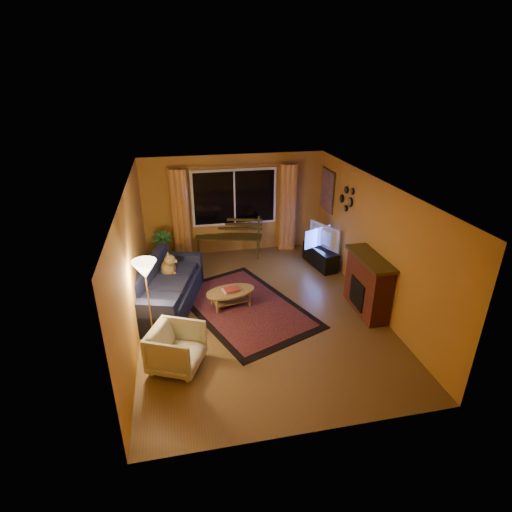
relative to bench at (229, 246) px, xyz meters
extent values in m
cube|color=brown|center=(0.20, -2.75, -0.26)|extent=(4.50, 6.00, 0.02)
cube|color=white|center=(0.20, -2.75, 2.26)|extent=(4.50, 6.00, 0.02)
cube|color=#C5842E|center=(0.20, 0.26, 1.00)|extent=(4.50, 0.02, 2.50)
cube|color=#C5842E|center=(-2.06, -2.75, 1.00)|extent=(0.02, 6.00, 2.50)
cube|color=#C5842E|center=(2.46, -2.75, 1.00)|extent=(0.02, 6.00, 2.50)
cube|color=black|center=(0.20, 0.19, 1.20)|extent=(2.00, 0.02, 1.30)
cylinder|color=#BF8C3F|center=(0.20, 0.15, 2.00)|extent=(3.20, 0.03, 0.03)
cylinder|color=#D4863A|center=(-1.15, 0.13, 0.87)|extent=(0.36, 0.36, 2.24)
cylinder|color=#D4863A|center=(1.55, 0.13, 0.87)|extent=(0.36, 0.36, 2.24)
cube|color=#352C0F|center=(0.00, 0.00, 0.00)|extent=(1.73, 0.92, 0.50)
imported|color=#235B1E|center=(-1.64, -0.40, 0.21)|extent=(0.52, 0.52, 0.91)
cube|color=#171B34|center=(-1.55, -2.24, 0.20)|extent=(1.55, 2.40, 0.90)
imported|color=beige|center=(-1.41, -4.09, 0.14)|extent=(0.95, 0.98, 0.78)
cylinder|color=#BF8C3F|center=(-1.80, -3.38, 0.54)|extent=(0.32, 0.32, 1.57)
cube|color=maroon|center=(-0.07, -2.56, -0.24)|extent=(2.87, 3.48, 0.02)
cylinder|color=#9A8149|center=(-0.32, -2.47, -0.07)|extent=(1.15, 1.15, 0.36)
cube|color=black|center=(2.06, -1.05, -0.02)|extent=(0.56, 1.16, 0.46)
imported|color=black|center=(2.06, -1.05, 0.49)|extent=(0.51, 0.94, 0.56)
cube|color=maroon|center=(2.25, -3.15, 0.30)|extent=(0.40, 1.20, 1.10)
cube|color=orange|center=(2.42, -0.30, 1.40)|extent=(0.04, 0.76, 0.96)
camera|label=1|loc=(-1.21, -9.28, 4.01)|focal=28.00mm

